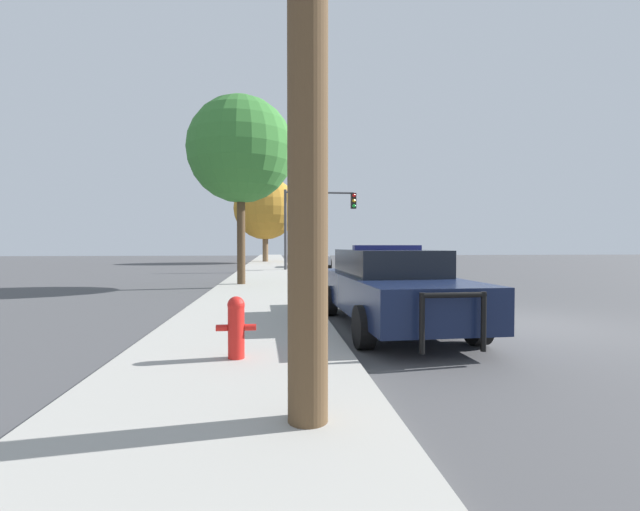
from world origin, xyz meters
TOP-DOWN VIEW (x-y plane):
  - ground_plane at (0.00, 0.00)m, footprint 110.00×110.00m
  - sidewalk_left at (-5.10, 0.00)m, footprint 3.00×110.00m
  - police_car at (-2.46, -0.02)m, footprint 2.15×5.14m
  - fire_hydrant at (-5.09, -2.46)m, footprint 0.49×0.21m
  - traffic_light at (-2.21, 16.63)m, footprint 4.17×0.35m
  - car_background_midblock at (-1.97, 19.80)m, footprint 2.07×4.40m
  - tree_sidewalk_far at (-5.34, 28.94)m, footprint 5.36×5.36m
  - tree_sidewalk_near at (-5.80, 7.82)m, footprint 3.81×3.81m

SIDE VIEW (x-z plane):
  - ground_plane at x=0.00m, z-range 0.00..0.00m
  - sidewalk_left at x=-5.10m, z-range 0.00..0.13m
  - fire_hydrant at x=-5.09m, z-range 0.15..0.93m
  - car_background_midblock at x=-1.97m, z-range 0.04..1.38m
  - police_car at x=-2.46m, z-range 0.00..1.53m
  - traffic_light at x=-2.21m, z-range 1.13..5.69m
  - tree_sidewalk_far at x=-5.34m, z-range 1.05..8.28m
  - tree_sidewalk_near at x=-5.80m, z-range 1.58..8.32m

